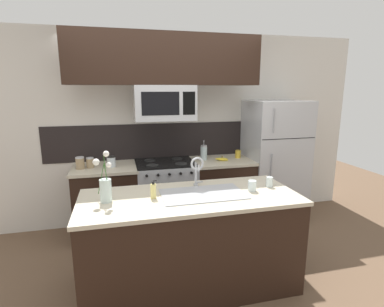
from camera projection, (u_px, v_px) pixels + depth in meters
The scene contains 22 objects.
ground_plane at pixel (180, 264), 3.24m from camera, with size 10.00×10.00×0.00m, color brown.
rear_partition at pixel (181, 129), 4.24m from camera, with size 5.20×0.10×2.60m, color silver.
splash_band at pixel (161, 141), 4.15m from camera, with size 3.08×0.01×0.48m, color black.
back_counter_left at pixel (107, 201), 3.81m from camera, with size 0.79×0.65×0.91m.
back_counter_right at pixel (221, 191), 4.17m from camera, with size 0.83×0.65×0.91m.
stove_range at pixel (166, 196), 3.99m from camera, with size 0.76×0.64×0.93m.
microwave at pixel (164, 103), 3.71m from camera, with size 0.74×0.40×0.43m.
upper_cabinet_band at pixel (165, 59), 3.58m from camera, with size 2.32×0.34×0.60m, color black.
refrigerator at pixel (274, 160), 4.30m from camera, with size 0.79×0.74×1.70m.
storage_jar_tall at pixel (80, 163), 3.60m from camera, with size 0.10×0.10×0.15m.
storage_jar_medium at pixel (90, 163), 3.66m from camera, with size 0.09×0.09×0.13m.
storage_jar_short at pixel (111, 161), 3.70m from camera, with size 0.10×0.10×0.13m.
banana_bunch at pixel (222, 159), 4.01m from camera, with size 0.19×0.12×0.08m.
french_press at pixel (204, 153), 4.06m from camera, with size 0.09×0.09×0.27m.
coffee_tin at pixel (238, 154), 4.17m from camera, with size 0.08×0.08×0.11m, color gold.
island_counter at pixel (190, 241), 2.81m from camera, with size 1.98×0.84×0.91m.
kitchen_sink at pixel (203, 201), 2.76m from camera, with size 0.76×0.44×0.16m.
sink_faucet at pixel (197, 168), 2.91m from camera, with size 0.14×0.14×0.31m.
dish_soap_bottle at pixel (153, 191), 2.63m from camera, with size 0.06×0.05×0.16m.
drinking_glass at pixel (252, 186), 2.82m from camera, with size 0.08×0.08×0.10m.
spare_glass at pixel (269, 182), 2.95m from camera, with size 0.07×0.07×0.10m.
flower_vase at pixel (105, 187), 2.54m from camera, with size 0.15×0.11×0.45m.
Camera 1 is at (-0.57, -2.85, 1.86)m, focal length 28.00 mm.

